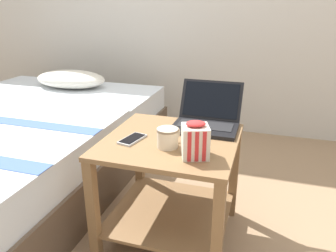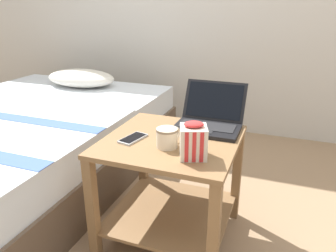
# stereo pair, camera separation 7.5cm
# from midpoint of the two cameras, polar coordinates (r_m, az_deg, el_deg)

# --- Properties ---
(ground_plane) EXTENTS (8.00, 8.00, 0.00)m
(ground_plane) POSITION_cam_midpoint_polar(r_m,az_deg,el_deg) (1.79, -0.80, -18.32)
(ground_plane) COLOR #937556
(bed) EXTENTS (1.51, 2.04, 0.60)m
(bed) POSITION_cam_midpoint_polar(r_m,az_deg,el_deg) (2.43, -26.16, -3.02)
(bed) COLOR brown
(bed) RESTS_ON ground_plane
(bedside_table) EXTENTS (0.61, 0.60, 0.54)m
(bedside_table) POSITION_cam_midpoint_polar(r_m,az_deg,el_deg) (1.60, -0.87, -8.59)
(bedside_table) COLOR olive
(bedside_table) RESTS_ON ground_plane
(laptop) EXTENTS (0.32, 0.31, 0.21)m
(laptop) POSITION_cam_midpoint_polar(r_m,az_deg,el_deg) (1.66, 5.47, 1.30)
(laptop) COLOR black
(laptop) RESTS_ON bedside_table
(mug_front_left) EXTENTS (0.09, 0.13, 0.09)m
(mug_front_left) POSITION_cam_midpoint_polar(r_m,az_deg,el_deg) (1.42, -1.52, -1.87)
(mug_front_left) COLOR beige
(mug_front_left) RESTS_ON bedside_table
(snack_bag) EXTENTS (0.14, 0.14, 0.15)m
(snack_bag) POSITION_cam_midpoint_polar(r_m,az_deg,el_deg) (1.32, 3.15, -2.53)
(snack_bag) COLOR silver
(snack_bag) RESTS_ON bedside_table
(cell_phone) EXTENTS (0.10, 0.16, 0.01)m
(cell_phone) POSITION_cam_midpoint_polar(r_m,az_deg,el_deg) (1.51, -7.64, -2.29)
(cell_phone) COLOR #B7BABC
(cell_phone) RESTS_ON bedside_table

